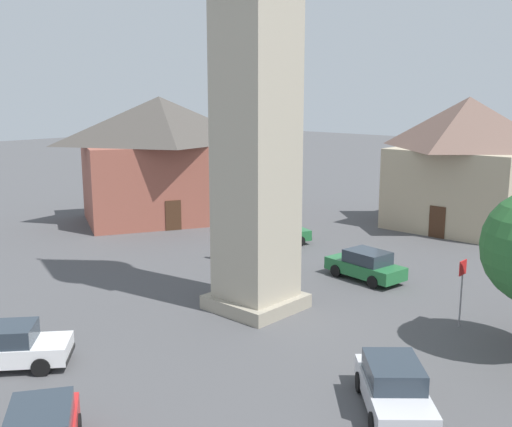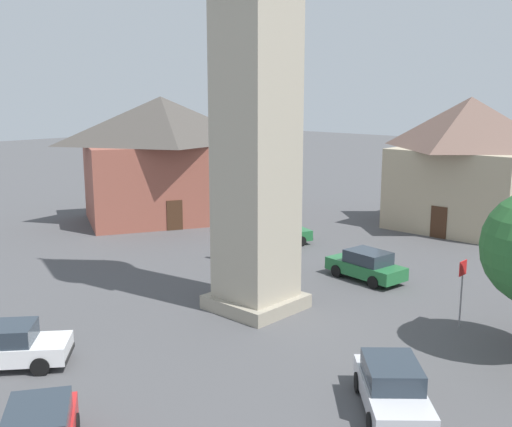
{
  "view_description": "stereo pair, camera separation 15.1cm",
  "coord_description": "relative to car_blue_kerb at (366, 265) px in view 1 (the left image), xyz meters",
  "views": [
    {
      "loc": [
        -18.71,
        -17.27,
        9.38
      ],
      "look_at": [
        0.0,
        0.0,
        4.27
      ],
      "focal_mm": 42.41,
      "sensor_mm": 36.0,
      "label": 1
    },
    {
      "loc": [
        -18.61,
        -17.38,
        9.38
      ],
      "look_at": [
        0.0,
        0.0,
        4.27
      ],
      "focal_mm": 42.41,
      "sensor_mm": 36.0,
      "label": 2
    }
  ],
  "objects": [
    {
      "name": "ground_plane",
      "position": [
        -6.82,
        1.29,
        -0.76
      ],
      "size": [
        200.0,
        200.0,
        0.0
      ],
      "primitive_type": "plane",
      "color": "#4C4C4F"
    },
    {
      "name": "road_sign",
      "position": [
        -2.82,
        -6.29,
        1.14
      ],
      "size": [
        0.6,
        0.07,
        2.8
      ],
      "color": "gray",
      "rests_on": "ground"
    },
    {
      "name": "car_red_corner",
      "position": [
        2.21,
        7.93,
        0.0
      ],
      "size": [
        4.46,
        3.1,
        1.53
      ],
      "color": "#236B38",
      "rests_on": "ground"
    },
    {
      "name": "building_shop_left",
      "position": [
        14.83,
        1.57,
        3.89
      ],
      "size": [
        8.3,
        9.33,
        9.1
      ],
      "color": "tan",
      "rests_on": "ground"
    },
    {
      "name": "car_white_side",
      "position": [
        -17.0,
        3.6,
        0.0
      ],
      "size": [
        4.23,
        3.96,
        1.53
      ],
      "color": "white",
      "rests_on": "ground"
    },
    {
      "name": "building_terrace_right",
      "position": [
        2.33,
        19.32,
        3.89
      ],
      "size": [
        13.62,
        12.16,
        9.1
      ],
      "color": "#995142",
      "rests_on": "ground"
    },
    {
      "name": "car_silver_kerb",
      "position": [
        -10.55,
        -7.73,
        0.0
      ],
      "size": [
        4.19,
        4.02,
        1.53
      ],
      "color": "silver",
      "rests_on": "ground"
    },
    {
      "name": "pedestrian",
      "position": [
        -2.43,
        8.12,
        0.25
      ],
      "size": [
        0.45,
        0.4,
        1.69
      ],
      "color": "black",
      "rests_on": "ground"
    },
    {
      "name": "car_blue_kerb",
      "position": [
        0.0,
        0.0,
        0.0
      ],
      "size": [
        2.26,
        4.33,
        1.53
      ],
      "color": "#236B38",
      "rests_on": "ground"
    }
  ]
}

